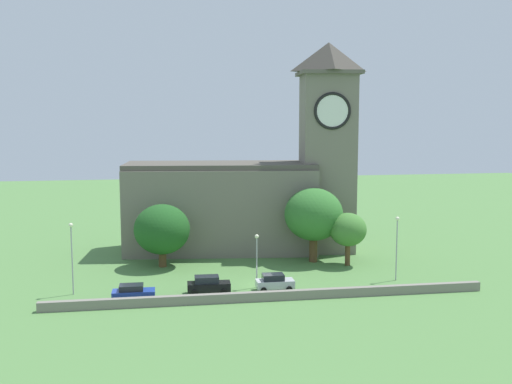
{
  "coord_description": "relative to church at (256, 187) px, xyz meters",
  "views": [
    {
      "loc": [
        -11.3,
        -65.35,
        19.04
      ],
      "look_at": [
        0.47,
        6.7,
        9.64
      ],
      "focal_mm": 43.26,
      "sensor_mm": 36.0,
      "label": 1
    }
  ],
  "objects": [
    {
      "name": "church",
      "position": [
        0.0,
        0.0,
        0.0
      ],
      "size": [
        32.51,
        12.34,
        28.46
      ],
      "color": "slate",
      "rests_on": "ground"
    },
    {
      "name": "streetlamp_central",
      "position": [
        13.33,
        -17.99,
        -3.96
      ],
      "size": [
        0.44,
        0.44,
        7.39
      ],
      "color": "#9EA0A5",
      "rests_on": "ground"
    },
    {
      "name": "tree_riverside_east",
      "position": [
        -12.94,
        -7.31,
        -4.14
      ],
      "size": [
        6.91,
        6.91,
        7.85
      ],
      "color": "brown",
      "rests_on": "ground"
    },
    {
      "name": "tree_riverside_west",
      "position": [
        6.24,
        -7.8,
        -2.72
      ],
      "size": [
        7.47,
        7.47,
        9.54
      ],
      "color": "brown",
      "rests_on": "ground"
    },
    {
      "name": "streetlamp_west_end",
      "position": [
        -22.39,
        -17.81,
        -3.81
      ],
      "size": [
        0.44,
        0.44,
        7.66
      ],
      "color": "#9EA0A5",
      "rests_on": "ground"
    },
    {
      "name": "car_silver",
      "position": [
        -1.15,
        -19.73,
        -7.94
      ],
      "size": [
        4.09,
        2.13,
        1.81
      ],
      "color": "silver",
      "rests_on": "ground"
    },
    {
      "name": "quay_barrier",
      "position": [
        -2.23,
        -23.23,
        -8.37
      ],
      "size": [
        45.73,
        0.7,
        0.97
      ],
      "primitive_type": "cube",
      "color": "gray",
      "rests_on": "ground"
    },
    {
      "name": "tree_by_tower",
      "position": [
        10.01,
        -10.36,
        -4.33
      ],
      "size": [
        4.63,
        4.63,
        6.66
      ],
      "color": "brown",
      "rests_on": "ground"
    },
    {
      "name": "car_blue",
      "position": [
        -16.1,
        -20.86,
        -8.02
      ],
      "size": [
        4.34,
        2.2,
        1.64
      ],
      "color": "#233D9E",
      "rests_on": "ground"
    },
    {
      "name": "car_black",
      "position": [
        -8.3,
        -19.8,
        -7.89
      ],
      "size": [
        4.59,
        2.21,
        1.92
      ],
      "color": "black",
      "rests_on": "ground"
    },
    {
      "name": "ground_plane",
      "position": [
        -2.23,
        -2.81,
        -8.86
      ],
      "size": [
        200.0,
        200.0,
        0.0
      ],
      "primitive_type": "plane",
      "color": "#517F42"
    },
    {
      "name": "streetlamp_west_mid",
      "position": [
        -2.86,
        -18.38,
        -4.79
      ],
      "size": [
        0.44,
        0.44,
        5.95
      ],
      "color": "#9EA0A5",
      "rests_on": "ground"
    }
  ]
}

